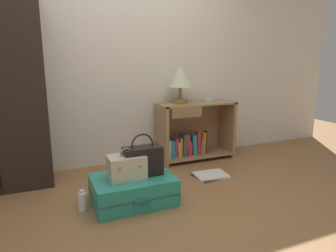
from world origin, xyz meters
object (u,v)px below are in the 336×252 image
(bookshelf, at_px, (193,132))
(train_case, at_px, (127,167))
(suitcase_large, at_px, (133,189))
(handbag, at_px, (143,160))
(table_lamp, at_px, (180,78))
(bottle, at_px, (83,201))
(open_book_on_floor, at_px, (211,175))
(bowl, at_px, (209,100))

(bookshelf, height_order, train_case, bookshelf)
(suitcase_large, relative_size, handbag, 1.87)
(table_lamp, distance_m, bottle, 1.84)
(handbag, bearing_deg, bottle, 178.95)
(suitcase_large, distance_m, handbag, 0.27)
(handbag, bearing_deg, open_book_on_floor, 16.43)
(bowl, bearing_deg, bottle, -153.32)
(table_lamp, relative_size, suitcase_large, 0.63)
(suitcase_large, bearing_deg, bottle, 177.72)
(train_case, bearing_deg, open_book_on_floor, 14.93)
(bookshelf, bearing_deg, handbag, -137.75)
(table_lamp, bearing_deg, bookshelf, -4.90)
(bookshelf, distance_m, suitcase_large, 1.39)
(table_lamp, bearing_deg, suitcase_large, -134.65)
(suitcase_large, bearing_deg, open_book_on_floor, 15.26)
(bottle, bearing_deg, bowl, 26.68)
(table_lamp, relative_size, bottle, 2.47)
(bookshelf, bearing_deg, table_lamp, 175.10)
(bottle, distance_m, open_book_on_floor, 1.42)
(bowl, height_order, handbag, bowl)
(bookshelf, height_order, table_lamp, table_lamp)
(handbag, distance_m, bottle, 0.61)
(table_lamp, distance_m, open_book_on_floor, 1.20)
(train_case, bearing_deg, handbag, 6.06)
(bookshelf, relative_size, suitcase_large, 1.37)
(bowl, distance_m, train_case, 1.65)
(train_case, bearing_deg, table_lamp, 43.92)
(table_lamp, height_order, bottle, table_lamp)
(suitcase_large, distance_m, open_book_on_floor, 1.00)
(table_lamp, bearing_deg, bowl, -2.09)
(bookshelf, bearing_deg, train_case, -141.40)
(table_lamp, relative_size, open_book_on_floor, 1.13)
(table_lamp, relative_size, bowl, 3.42)
(suitcase_large, bearing_deg, bookshelf, 39.73)
(suitcase_large, height_order, bottle, suitcase_large)
(table_lamp, height_order, suitcase_large, table_lamp)
(handbag, bearing_deg, suitcase_large, -175.59)
(train_case, relative_size, handbag, 0.83)
(bookshelf, relative_size, bottle, 5.33)
(bottle, bearing_deg, train_case, -3.90)
(suitcase_large, height_order, handbag, handbag)
(bookshelf, bearing_deg, open_book_on_floor, -98.71)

